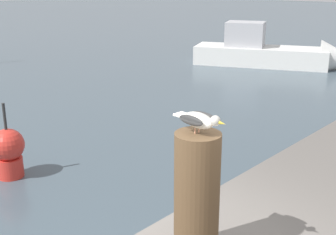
# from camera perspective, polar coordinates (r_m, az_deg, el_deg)

# --- Properties ---
(mooring_post) EXTENTS (0.30, 0.30, 0.85)m
(mooring_post) POSITION_cam_1_polar(r_m,az_deg,el_deg) (2.93, 3.69, -9.93)
(mooring_post) COLOR #4C3823
(mooring_post) RESTS_ON harbor_quay
(seagull) EXTENTS (0.16, 0.39, 0.14)m
(seagull) POSITION_cam_1_polar(r_m,az_deg,el_deg) (2.72, 4.01, -0.29)
(seagull) COLOR tan
(seagull) RESTS_ON mooring_post
(boat_white) EXTENTS (3.83, 6.14, 1.94)m
(boat_white) POSITION_cam_1_polar(r_m,az_deg,el_deg) (17.88, 13.89, 7.96)
(boat_white) COLOR silver
(boat_white) RESTS_ON ground_plane
(channel_buoy) EXTENTS (0.56, 0.56, 1.33)m
(channel_buoy) POSITION_cam_1_polar(r_m,az_deg,el_deg) (8.12, -19.68, -4.04)
(channel_buoy) COLOR red
(channel_buoy) RESTS_ON ground_plane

